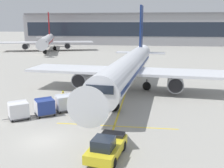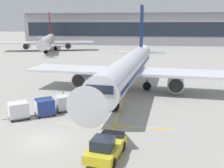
{
  "view_description": "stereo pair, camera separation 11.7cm",
  "coord_description": "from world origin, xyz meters",
  "px_view_note": "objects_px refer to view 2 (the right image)",
  "views": [
    {
      "loc": [
        8.66,
        -20.06,
        9.79
      ],
      "look_at": [
        4.51,
        10.46,
        2.77
      ],
      "focal_mm": 42.53,
      "sensor_mm": 36.0,
      "label": 1
    },
    {
      "loc": [
        8.78,
        -20.04,
        9.79
      ],
      "look_at": [
        4.51,
        10.46,
        2.77
      ],
      "focal_mm": 42.53,
      "sensor_mm": 36.0,
      "label": 2
    }
  ],
  "objects_px": {
    "ground_crew_by_loader": "(51,104)",
    "ground_crew_by_carts": "(63,96)",
    "belt_loader": "(88,98)",
    "baggage_cart_second": "(45,106)",
    "pushback_tug": "(106,147)",
    "ground_crew_marshaller": "(70,105)",
    "distant_airplane": "(48,41)",
    "safety_cone_engine_keepout": "(68,95)",
    "parked_airplane": "(128,68)",
    "baggage_cart_third": "(18,110)",
    "baggage_cart_lead": "(64,102)"
  },
  "relations": [
    {
      "from": "baggage_cart_lead",
      "to": "baggage_cart_second",
      "type": "relative_size",
      "value": 1.0
    },
    {
      "from": "belt_loader",
      "to": "baggage_cart_second",
      "type": "bearing_deg",
      "value": -131.65
    },
    {
      "from": "belt_loader",
      "to": "baggage_cart_second",
      "type": "distance_m",
      "value": 5.85
    },
    {
      "from": "baggage_cart_second",
      "to": "ground_crew_by_loader",
      "type": "xyz_separation_m",
      "value": [
        0.35,
        1.02,
        -0.0
      ]
    },
    {
      "from": "baggage_cart_second",
      "to": "ground_crew_by_carts",
      "type": "relative_size",
      "value": 1.53
    },
    {
      "from": "ground_crew_by_loader",
      "to": "ground_crew_by_carts",
      "type": "relative_size",
      "value": 1.0
    },
    {
      "from": "belt_loader",
      "to": "pushback_tug",
      "type": "height_order",
      "value": "belt_loader"
    },
    {
      "from": "ground_crew_marshaller",
      "to": "distant_airplane",
      "type": "distance_m",
      "value": 73.49
    },
    {
      "from": "belt_loader",
      "to": "ground_crew_by_carts",
      "type": "relative_size",
      "value": 2.84
    },
    {
      "from": "baggage_cart_third",
      "to": "safety_cone_engine_keepout",
      "type": "distance_m",
      "value": 9.05
    },
    {
      "from": "baggage_cart_third",
      "to": "distant_airplane",
      "type": "height_order",
      "value": "distant_airplane"
    },
    {
      "from": "ground_crew_by_loader",
      "to": "distant_airplane",
      "type": "xyz_separation_m",
      "value": [
        -26.54,
        67.31,
        2.56
      ]
    },
    {
      "from": "baggage_cart_lead",
      "to": "pushback_tug",
      "type": "distance_m",
      "value": 12.03
    },
    {
      "from": "belt_loader",
      "to": "distant_airplane",
      "type": "height_order",
      "value": "distant_airplane"
    },
    {
      "from": "baggage_cart_second",
      "to": "baggage_cart_third",
      "type": "height_order",
      "value": "same"
    },
    {
      "from": "parked_airplane",
      "to": "ground_crew_marshaller",
      "type": "bearing_deg",
      "value": -115.77
    },
    {
      "from": "belt_loader",
      "to": "ground_crew_by_loader",
      "type": "distance_m",
      "value": 4.87
    },
    {
      "from": "parked_airplane",
      "to": "baggage_cart_second",
      "type": "distance_m",
      "value": 14.88
    },
    {
      "from": "parked_airplane",
      "to": "baggage_cart_third",
      "type": "height_order",
      "value": "parked_airplane"
    },
    {
      "from": "baggage_cart_second",
      "to": "ground_crew_by_loader",
      "type": "height_order",
      "value": "baggage_cart_second"
    },
    {
      "from": "ground_crew_marshaller",
      "to": "safety_cone_engine_keepout",
      "type": "bearing_deg",
      "value": 109.67
    },
    {
      "from": "baggage_cart_third",
      "to": "pushback_tug",
      "type": "relative_size",
      "value": 0.57
    },
    {
      "from": "ground_crew_by_loader",
      "to": "ground_crew_marshaller",
      "type": "relative_size",
      "value": 1.0
    },
    {
      "from": "distant_airplane",
      "to": "pushback_tug",
      "type": "bearing_deg",
      "value": -65.89
    },
    {
      "from": "baggage_cart_lead",
      "to": "pushback_tug",
      "type": "height_order",
      "value": "baggage_cart_lead"
    },
    {
      "from": "pushback_tug",
      "to": "parked_airplane",
      "type": "bearing_deg",
      "value": 89.93
    },
    {
      "from": "belt_loader",
      "to": "ground_crew_marshaller",
      "type": "height_order",
      "value": "belt_loader"
    },
    {
      "from": "pushback_tug",
      "to": "distant_airplane",
      "type": "relative_size",
      "value": 0.11
    },
    {
      "from": "parked_airplane",
      "to": "ground_crew_marshaller",
      "type": "distance_m",
      "value": 12.94
    },
    {
      "from": "pushback_tug",
      "to": "ground_crew_marshaller",
      "type": "relative_size",
      "value": 2.68
    },
    {
      "from": "ground_crew_marshaller",
      "to": "distant_airplane",
      "type": "relative_size",
      "value": 0.04
    },
    {
      "from": "belt_loader",
      "to": "baggage_cart_second",
      "type": "relative_size",
      "value": 1.86
    },
    {
      "from": "parked_airplane",
      "to": "ground_crew_by_carts",
      "type": "height_order",
      "value": "parked_airplane"
    },
    {
      "from": "ground_crew_by_carts",
      "to": "pushback_tug",
      "type": "bearing_deg",
      "value": -59.48
    },
    {
      "from": "baggage_cart_second",
      "to": "baggage_cart_lead",
      "type": "bearing_deg",
      "value": 47.57
    },
    {
      "from": "parked_airplane",
      "to": "baggage_cart_third",
      "type": "relative_size",
      "value": 15.0
    },
    {
      "from": "pushback_tug",
      "to": "baggage_cart_third",
      "type": "bearing_deg",
      "value": 146.53
    },
    {
      "from": "ground_crew_by_carts",
      "to": "safety_cone_engine_keepout",
      "type": "bearing_deg",
      "value": 97.69
    },
    {
      "from": "parked_airplane",
      "to": "baggage_cart_third",
      "type": "xyz_separation_m",
      "value": [
        -10.41,
        -13.69,
        -2.41
      ]
    },
    {
      "from": "baggage_cart_second",
      "to": "ground_crew_by_carts",
      "type": "xyz_separation_m",
      "value": [
        0.73,
        4.19,
        -0.0
      ]
    },
    {
      "from": "parked_airplane",
      "to": "belt_loader",
      "type": "xyz_separation_m",
      "value": [
        -4.26,
        -7.85,
        -2.58
      ]
    },
    {
      "from": "parked_airplane",
      "to": "belt_loader",
      "type": "height_order",
      "value": "parked_airplane"
    },
    {
      "from": "parked_airplane",
      "to": "pushback_tug",
      "type": "relative_size",
      "value": 8.52
    },
    {
      "from": "baggage_cart_lead",
      "to": "ground_crew_marshaller",
      "type": "height_order",
      "value": "baggage_cart_lead"
    },
    {
      "from": "baggage_cart_lead",
      "to": "ground_crew_marshaller",
      "type": "distance_m",
      "value": 1.42
    },
    {
      "from": "ground_crew_by_carts",
      "to": "baggage_cart_second",
      "type": "bearing_deg",
      "value": -99.9
    },
    {
      "from": "parked_airplane",
      "to": "ground_crew_by_loader",
      "type": "relative_size",
      "value": 22.87
    },
    {
      "from": "safety_cone_engine_keepout",
      "to": "distant_airplane",
      "type": "relative_size",
      "value": 0.01
    },
    {
      "from": "belt_loader",
      "to": "ground_crew_by_carts",
      "type": "distance_m",
      "value": 3.16
    },
    {
      "from": "belt_loader",
      "to": "baggage_cart_second",
      "type": "height_order",
      "value": "belt_loader"
    }
  ]
}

